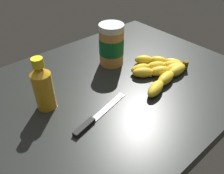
# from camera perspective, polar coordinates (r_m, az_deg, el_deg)

# --- Properties ---
(ground_plane) EXTENTS (0.87, 0.67, 0.05)m
(ground_plane) POSITION_cam_1_polar(r_m,az_deg,el_deg) (0.75, 0.69, -0.29)
(ground_plane) COLOR black
(banana_bunch) EXTENTS (0.23, 0.20, 0.04)m
(banana_bunch) POSITION_cam_1_polar(r_m,az_deg,el_deg) (0.78, 12.21, 4.22)
(banana_bunch) COLOR yellow
(banana_bunch) RESTS_ON ground_plane
(peanut_butter_jar) EXTENTS (0.09, 0.09, 0.15)m
(peanut_butter_jar) POSITION_cam_1_polar(r_m,az_deg,el_deg) (0.80, -0.15, 10.52)
(peanut_butter_jar) COLOR #BF8442
(peanut_butter_jar) RESTS_ON ground_plane
(honey_bottle) EXTENTS (0.05, 0.05, 0.16)m
(honey_bottle) POSITION_cam_1_polar(r_m,az_deg,el_deg) (0.63, -16.96, 0.10)
(honey_bottle) COLOR gold
(honey_bottle) RESTS_ON ground_plane
(butter_knife) EXTENTS (0.20, 0.06, 0.01)m
(butter_knife) POSITION_cam_1_polar(r_m,az_deg,el_deg) (0.61, -3.90, -7.38)
(butter_knife) COLOR silver
(butter_knife) RESTS_ON ground_plane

